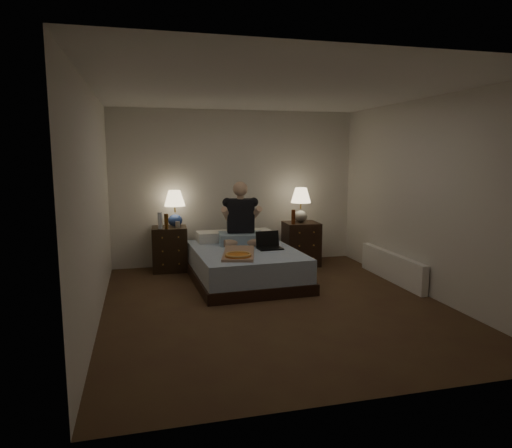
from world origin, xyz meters
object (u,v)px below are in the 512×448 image
object	(u,v)px
nightstand_right	(301,244)
nightstand_left	(170,249)
lamp_right	(301,205)
beer_bottle_right	(293,217)
radiator	(392,267)
beer_bottle_left	(166,221)
soda_can	(178,225)
pizza_box	(238,256)
laptop	(270,241)
lamp_left	(175,208)
bed	(245,265)
water_bottle	(160,220)
person	(241,213)

from	to	relation	value
nightstand_right	nightstand_left	bearing A→B (deg)	177.59
lamp_right	beer_bottle_right	bearing A→B (deg)	-136.36
lamp_right	radiator	world-z (taller)	lamp_right
lamp_right	beer_bottle_left	size ratio (longest dim) A/B	2.43
nightstand_left	lamp_right	distance (m)	2.20
soda_can	pizza_box	distance (m)	1.51
laptop	lamp_right	bearing A→B (deg)	45.14
lamp_left	soda_can	size ratio (longest dim) A/B	5.60
nightstand_left	laptop	distance (m)	1.67
lamp_left	beer_bottle_left	distance (m)	0.31
soda_can	radiator	world-z (taller)	soda_can
bed	beer_bottle_right	world-z (taller)	beer_bottle_right
bed	soda_can	size ratio (longest dim) A/B	18.56
lamp_right	beer_bottle_left	distance (m)	2.15
beer_bottle_right	pizza_box	distance (m)	1.64
nightstand_left	lamp_right	xyz separation A→B (m)	(2.10, -0.13, 0.64)
lamp_left	soda_can	world-z (taller)	lamp_left
water_bottle	bed	bearing A→B (deg)	-33.69
nightstand_left	pizza_box	world-z (taller)	nightstand_left
nightstand_right	beer_bottle_left	bearing A→B (deg)	-177.77
lamp_left	pizza_box	distance (m)	1.71
lamp_right	water_bottle	bearing A→B (deg)	179.90
beer_bottle_right	radiator	bearing A→B (deg)	-43.60
beer_bottle_left	beer_bottle_right	distance (m)	1.97
lamp_right	bed	bearing A→B (deg)	-145.71
lamp_right	person	xyz separation A→B (m)	(-1.07, -0.34, -0.05)
person	nightstand_right	bearing A→B (deg)	22.97
radiator	person	bearing A→B (deg)	155.69
bed	water_bottle	bearing A→B (deg)	143.69
beer_bottle_left	beer_bottle_right	world-z (taller)	beer_bottle_right
nightstand_left	lamp_left	world-z (taller)	lamp_left
nightstand_left	pizza_box	size ratio (longest dim) A/B	0.90
lamp_left	water_bottle	distance (m)	0.33
soda_can	beer_bottle_right	distance (m)	1.80
soda_can	lamp_right	bearing A→B (deg)	-0.44
nightstand_left	lamp_right	world-z (taller)	lamp_right
bed	nightstand_left	world-z (taller)	nightstand_left
nightstand_left	beer_bottle_left	distance (m)	0.49
person	lamp_right	bearing A→B (deg)	24.60
nightstand_left	beer_bottle_left	world-z (taller)	beer_bottle_left
nightstand_left	soda_can	distance (m)	0.43
person	nightstand_left	bearing A→B (deg)	162.15
beer_bottle_left	lamp_right	bearing A→B (deg)	1.01
pizza_box	beer_bottle_right	bearing A→B (deg)	59.99
bed	radiator	xyz separation A→B (m)	(2.04, -0.50, -0.03)
water_bottle	laptop	bearing A→B (deg)	-29.50
nightstand_left	beer_bottle_right	world-z (taller)	beer_bottle_right
beer_bottle_left	laptop	xyz separation A→B (m)	(1.39, -0.80, -0.22)
beer_bottle_left	beer_bottle_right	bearing A→B (deg)	-4.05
nightstand_left	beer_bottle_left	xyz separation A→B (m)	(-0.05, -0.17, 0.46)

